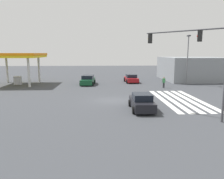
# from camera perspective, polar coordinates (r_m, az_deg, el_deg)

# --- Properties ---
(ground_plane) EXTENTS (129.71, 129.71, 0.00)m
(ground_plane) POSITION_cam_1_polar(r_m,az_deg,el_deg) (23.75, 0.00, -2.90)
(ground_plane) COLOR #3D3F44
(crosswalk_markings) EXTENTS (11.32, 4.40, 0.01)m
(crosswalk_markings) POSITION_cam_1_polar(r_m,az_deg,el_deg) (25.25, 17.35, -2.58)
(crosswalk_markings) COLOR silver
(crosswalk_markings) RESTS_ON ground_plane
(traffic_signal_mast) EXTENTS (4.96, 4.96, 7.11)m
(traffic_signal_mast) POSITION_cam_1_polar(r_m,az_deg,el_deg) (18.35, 21.88, 8.79)
(traffic_signal_mast) COLOR #47474C
(traffic_signal_mast) RESTS_ON ground_plane
(car_0) EXTENTS (4.31, 2.07, 1.51)m
(car_0) POSITION_cam_1_polar(r_m,az_deg,el_deg) (19.98, 7.78, -3.32)
(car_0) COLOR black
(car_0) RESTS_ON ground_plane
(car_1) EXTENTS (4.79, 2.44, 1.54)m
(car_1) POSITION_cam_1_polar(r_m,az_deg,el_deg) (35.85, -6.33, 2.46)
(car_1) COLOR #144728
(car_1) RESTS_ON ground_plane
(car_2) EXTENTS (4.25, 2.32, 1.42)m
(car_2) POSITION_cam_1_polar(r_m,az_deg,el_deg) (38.40, 5.04, 2.86)
(car_2) COLOR maroon
(car_2) RESTS_ON ground_plane
(gas_station_canopy) EXTENTS (8.01, 8.01, 5.08)m
(gas_station_canopy) POSITION_cam_1_polar(r_m,az_deg,el_deg) (38.54, -23.79, 7.87)
(gas_station_canopy) COLOR yellow
(gas_station_canopy) RESTS_ON ground_plane
(corner_building) EXTENTS (11.37, 11.37, 4.29)m
(corner_building) POSITION_cam_1_polar(r_m,az_deg,el_deg) (44.87, 20.56, 5.15)
(corner_building) COLOR gray
(corner_building) RESTS_ON ground_plane
(pedestrian) EXTENTS (0.41, 0.41, 1.62)m
(pedestrian) POSITION_cam_1_polar(r_m,az_deg,el_deg) (33.03, 13.38, 1.95)
(pedestrian) COLOR #38383D
(pedestrian) RESTS_ON ground_plane
(street_light_pole_a) EXTENTS (0.80, 0.36, 7.88)m
(street_light_pole_a) POSITION_cam_1_polar(r_m,az_deg,el_deg) (37.40, 19.16, 8.44)
(street_light_pole_a) COLOR slate
(street_light_pole_a) RESTS_ON ground_plane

